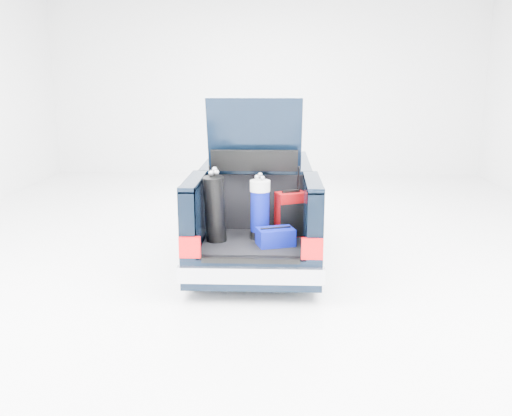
{
  "coord_description": "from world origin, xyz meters",
  "views": [
    {
      "loc": [
        0.3,
        -8.37,
        2.74
      ],
      "look_at": [
        0.0,
        -0.5,
        0.81
      ],
      "focal_mm": 38.0,
      "sensor_mm": 36.0,
      "label": 1
    }
  ],
  "objects_px": {
    "blue_golf_bag": "(260,209)",
    "blue_duffel": "(275,237)",
    "red_suitcase": "(291,214)",
    "car": "(257,207)",
    "black_golf_bag": "(215,209)"
  },
  "relations": [
    {
      "from": "black_golf_bag",
      "to": "blue_golf_bag",
      "type": "distance_m",
      "value": 0.61
    },
    {
      "from": "car",
      "to": "blue_duffel",
      "type": "bearing_deg",
      "value": -80.38
    },
    {
      "from": "red_suitcase",
      "to": "blue_golf_bag",
      "type": "height_order",
      "value": "blue_golf_bag"
    },
    {
      "from": "car",
      "to": "black_golf_bag",
      "type": "bearing_deg",
      "value": -107.14
    },
    {
      "from": "black_golf_bag",
      "to": "blue_duffel",
      "type": "height_order",
      "value": "black_golf_bag"
    },
    {
      "from": "red_suitcase",
      "to": "black_golf_bag",
      "type": "relative_size",
      "value": 0.65
    },
    {
      "from": "car",
      "to": "black_golf_bag",
      "type": "relative_size",
      "value": 4.73
    },
    {
      "from": "red_suitcase",
      "to": "black_golf_bag",
      "type": "distance_m",
      "value": 1.05
    },
    {
      "from": "blue_golf_bag",
      "to": "blue_duffel",
      "type": "bearing_deg",
      "value": -57.99
    },
    {
      "from": "red_suitcase",
      "to": "blue_golf_bag",
      "type": "distance_m",
      "value": 0.45
    },
    {
      "from": "car",
      "to": "blue_duffel",
      "type": "relative_size",
      "value": 8.71
    },
    {
      "from": "car",
      "to": "red_suitcase",
      "type": "height_order",
      "value": "car"
    },
    {
      "from": "car",
      "to": "blue_golf_bag",
      "type": "distance_m",
      "value": 1.49
    },
    {
      "from": "red_suitcase",
      "to": "blue_golf_bag",
      "type": "relative_size",
      "value": 0.71
    },
    {
      "from": "red_suitcase",
      "to": "blue_duffel",
      "type": "distance_m",
      "value": 0.51
    }
  ]
}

